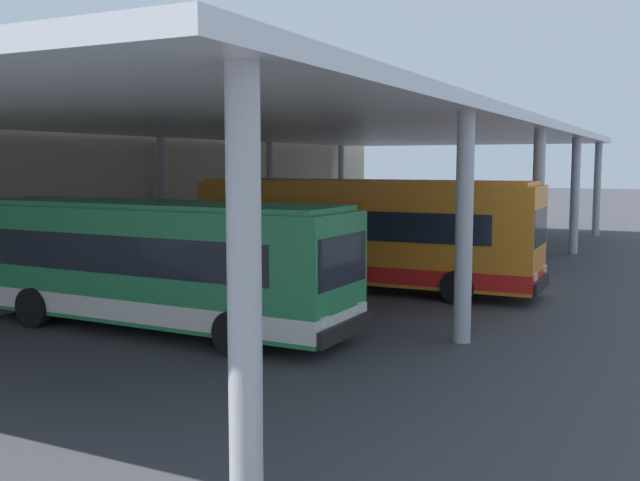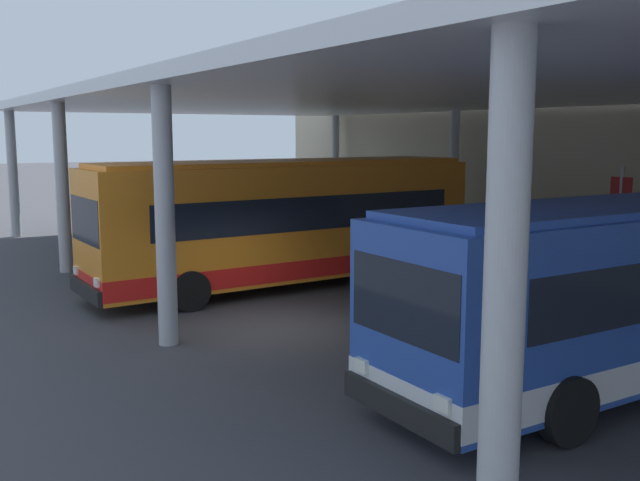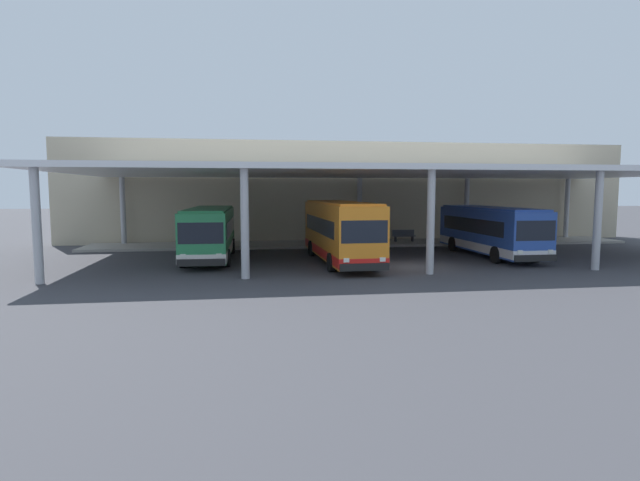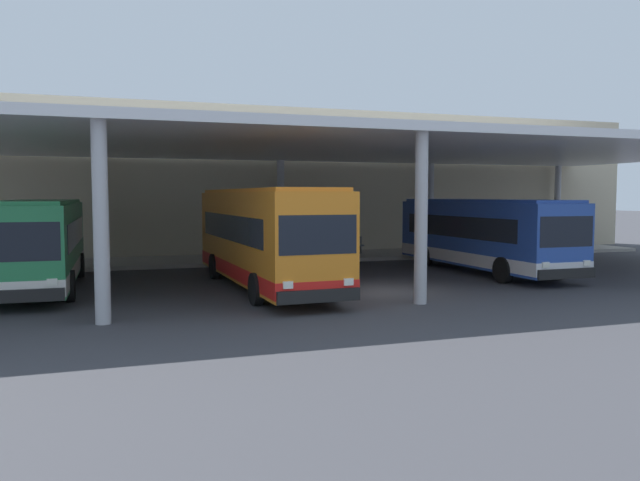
{
  "view_description": "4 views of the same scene",
  "coord_description": "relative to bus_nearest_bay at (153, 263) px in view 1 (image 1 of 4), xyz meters",
  "views": [
    {
      "loc": [
        -25.46,
        -6.95,
        4.12
      ],
      "look_at": [
        -5.66,
        2.96,
        1.76
      ],
      "focal_mm": 40.93,
      "sensor_mm": 36.0,
      "label": 1
    },
    {
      "loc": [
        13.97,
        -7.42,
        4.3
      ],
      "look_at": [
        -3.0,
        3.01,
        1.36
      ],
      "focal_mm": 40.67,
      "sensor_mm": 36.0,
      "label": 2
    },
    {
      "loc": [
        -9.17,
        -26.49,
        4.2
      ],
      "look_at": [
        -4.95,
        2.11,
        1.33
      ],
      "focal_mm": 28.06,
      "sensor_mm": 36.0,
      "label": 3
    },
    {
      "loc": [
        -9.17,
        -19.48,
        3.33
      ],
      "look_at": [
        -1.0,
        4.05,
        1.54
      ],
      "focal_mm": 34.99,
      "sensor_mm": 36.0,
      "label": 4
    }
  ],
  "objects": [
    {
      "name": "bus_middle_bay",
      "position": [
        17.78,
        -0.95,
        0.0
      ],
      "size": [
        2.75,
        10.54,
        3.17
      ],
      "color": "#284CA8",
      "rests_on": "ground"
    },
    {
      "name": "bench_waiting",
      "position": [
        14.64,
        7.12,
        -0.99
      ],
      "size": [
        1.8,
        0.45,
        0.92
      ],
      "color": "#4C515B",
      "rests_on": "platform_kerb"
    },
    {
      "name": "station_building_facade",
      "position": [
        11.4,
        10.31,
        2.48
      ],
      "size": [
        48.0,
        1.6,
        8.28
      ],
      "primitive_type": "cube",
      "color": "#C1B293",
      "rests_on": "ground"
    },
    {
      "name": "trash_bin",
      "position": [
        10.9,
        6.89,
        -0.98
      ],
      "size": [
        0.52,
        0.52,
        0.98
      ],
      "color": "#33383D",
      "rests_on": "platform_kerb"
    },
    {
      "name": "ground_plane",
      "position": [
        11.4,
        -4.69,
        -1.66
      ],
      "size": [
        200.0,
        200.0,
        0.0
      ],
      "primitive_type": "plane",
      "color": "#3D3D42"
    },
    {
      "name": "bus_second_bay",
      "position": [
        7.68,
        -2.32,
        0.19
      ],
      "size": [
        2.92,
        11.39,
        3.57
      ],
      "color": "orange",
      "rests_on": "ground"
    },
    {
      "name": "canopy_shelter",
      "position": [
        11.4,
        0.81,
        3.63
      ],
      "size": [
        40.0,
        17.0,
        5.55
      ],
      "color": "silver",
      "rests_on": "ground"
    },
    {
      "name": "bus_nearest_bay",
      "position": [
        0.0,
        0.0,
        0.0
      ],
      "size": [
        2.85,
        10.57,
        3.17
      ],
      "color": "#28844C",
      "rests_on": "ground"
    },
    {
      "name": "platform_kerb",
      "position": [
        11.4,
        7.06,
        -1.57
      ],
      "size": [
        42.0,
        4.5,
        0.18
      ],
      "primitive_type": "cube",
      "color": "#A39E93",
      "rests_on": "ground"
    },
    {
      "name": "banner_sign",
      "position": [
        12.13,
        6.25,
        0.32
      ],
      "size": [
        0.7,
        0.12,
        3.2
      ],
      "color": "#B2B2B7",
      "rests_on": "platform_kerb"
    }
  ]
}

